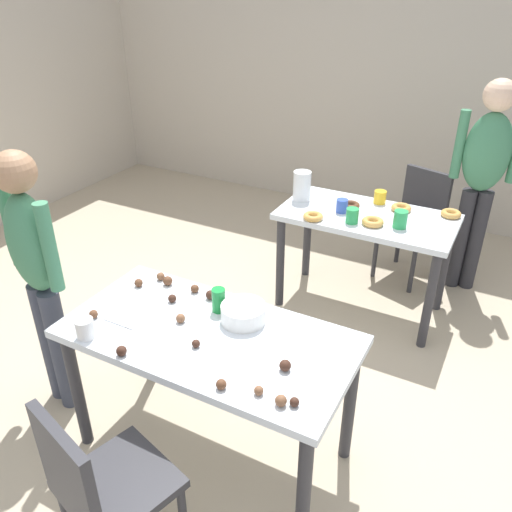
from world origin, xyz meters
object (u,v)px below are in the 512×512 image
object	(u,v)px
soda_can	(219,300)
person_girl_near	(36,266)
dining_table_far	(365,230)
chair_far_table	(416,218)
chair_near_table	(99,485)
person_adult_far	(483,170)
dining_table_near	(209,350)
mixing_bowl	(243,313)
pitcher_far	(302,186)

from	to	relation	value
soda_can	person_girl_near	bearing A→B (deg)	-163.11
dining_table_far	chair_far_table	bearing A→B (deg)	72.17
chair_near_table	person_adult_far	distance (m)	3.17
person_girl_near	dining_table_far	bearing A→B (deg)	55.00
soda_can	dining_table_near	bearing A→B (deg)	-74.49
dining_table_far	person_adult_far	xyz separation A→B (m)	(0.62, 0.67, 0.33)
dining_table_near	dining_table_far	world-z (taller)	same
person_adult_far	mixing_bowl	xyz separation A→B (m)	(-0.77, -2.13, -0.17)
person_girl_near	soda_can	distance (m)	0.96
chair_far_table	soda_can	world-z (taller)	soda_can
person_girl_near	soda_can	size ratio (longest dim) A/B	12.30
dining_table_near	dining_table_far	size ratio (longest dim) A/B	1.16
mixing_bowl	soda_can	world-z (taller)	soda_can
person_girl_near	mixing_bowl	xyz separation A→B (m)	(1.06, 0.26, -0.10)
chair_far_table	pitcher_far	size ratio (longest dim) A/B	4.14
dining_table_near	person_adult_far	size ratio (longest dim) A/B	0.86
dining_table_near	chair_near_table	world-z (taller)	chair_near_table
chair_near_table	chair_far_table	xyz separation A→B (m)	(0.50, 3.00, 0.00)
person_girl_near	person_adult_far	world-z (taller)	person_adult_far
chair_far_table	person_adult_far	xyz separation A→B (m)	(0.41, 0.01, 0.46)
dining_table_near	person_girl_near	xyz separation A→B (m)	(-0.96, -0.10, 0.25)
chair_far_table	person_girl_near	world-z (taller)	person_girl_near
dining_table_far	pitcher_far	bearing A→B (deg)	176.60
person_adult_far	chair_far_table	bearing A→B (deg)	-179.18
chair_near_table	chair_far_table	distance (m)	3.04
dining_table_far	pitcher_far	xyz separation A→B (m)	(-0.50, 0.03, 0.22)
person_adult_far	pitcher_far	distance (m)	1.29
chair_near_table	pitcher_far	distance (m)	2.41
soda_can	pitcher_far	size ratio (longest dim) A/B	0.58
dining_table_near	soda_can	distance (m)	0.25
chair_near_table	mixing_bowl	size ratio (longest dim) A/B	4.07
chair_near_table	chair_far_table	world-z (taller)	same
pitcher_far	dining_table_near	bearing A→B (deg)	-81.12
person_adult_far	soda_can	world-z (taller)	person_adult_far
soda_can	chair_far_table	bearing A→B (deg)	76.48
chair_near_table	mixing_bowl	bearing A→B (deg)	80.81
dining_table_near	soda_can	xyz separation A→B (m)	(-0.05, 0.18, 0.16)
person_adult_far	pitcher_far	world-z (taller)	person_adult_far
person_adult_far	person_girl_near	bearing A→B (deg)	-127.37
dining_table_far	pitcher_far	world-z (taller)	pitcher_far
chair_far_table	pitcher_far	bearing A→B (deg)	-138.57
chair_far_table	pitcher_far	xyz separation A→B (m)	(-0.72, -0.63, 0.36)
chair_far_table	mixing_bowl	size ratio (longest dim) A/B	4.07
mixing_bowl	person_adult_far	bearing A→B (deg)	70.22
chair_far_table	pitcher_far	world-z (taller)	pitcher_far
dining_table_near	soda_can	world-z (taller)	soda_can
dining_table_far	chair_far_table	world-z (taller)	chair_far_table
chair_near_table	person_adult_far	bearing A→B (deg)	73.20
chair_near_table	chair_far_table	bearing A→B (deg)	80.51
pitcher_far	mixing_bowl	bearing A→B (deg)	-76.58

